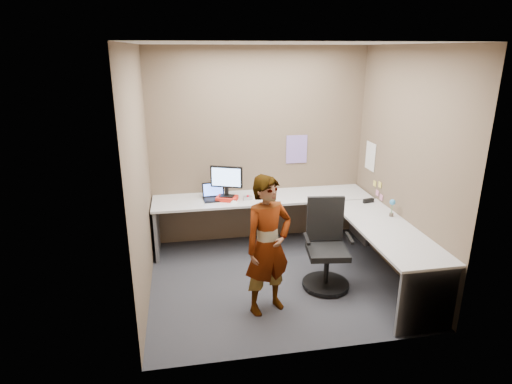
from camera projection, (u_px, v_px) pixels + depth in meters
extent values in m
plane|color=#27282D|center=(278.00, 280.00, 5.16)|extent=(3.00, 3.00, 0.00)
plane|color=brown|center=(258.00, 147.00, 5.94)|extent=(3.00, 0.00, 3.00)
plane|color=brown|center=(405.00, 166.00, 4.98)|extent=(0.00, 2.70, 2.70)
plane|color=brown|center=(140.00, 179.00, 4.48)|extent=(0.00, 2.70, 2.70)
plane|color=white|center=(282.00, 43.00, 4.30)|extent=(3.00, 3.00, 0.00)
cube|color=beige|center=(263.00, 198.00, 5.84)|extent=(2.96, 0.65, 0.03)
cube|color=beige|center=(386.00, 229.00, 4.82)|extent=(0.65, 1.91, 0.03)
cube|color=#59595B|center=(157.00, 230.00, 5.72)|extent=(0.04, 0.60, 0.70)
cube|color=#59595B|center=(360.00, 216.00, 6.20)|extent=(0.04, 0.60, 0.70)
cube|color=#59595B|center=(427.00, 302.00, 4.09)|extent=(0.60, 0.04, 0.70)
cube|color=red|center=(227.00, 198.00, 5.69)|extent=(0.32, 0.28, 0.05)
cube|color=black|center=(227.00, 196.00, 5.68)|extent=(0.21, 0.18, 0.01)
cube|color=black|center=(227.00, 191.00, 5.68)|extent=(0.05, 0.05, 0.11)
cube|color=black|center=(226.00, 177.00, 5.62)|extent=(0.41, 0.19, 0.29)
cube|color=#93BDFF|center=(226.00, 177.00, 5.60)|extent=(0.36, 0.14, 0.24)
cube|color=black|center=(215.00, 199.00, 5.71)|extent=(0.31, 0.24, 0.02)
cube|color=black|center=(213.00, 189.00, 5.77)|extent=(0.30, 0.09, 0.19)
cube|color=#4E75F8|center=(213.00, 189.00, 5.77)|extent=(0.26, 0.07, 0.16)
cube|color=#B7B7BC|center=(248.00, 198.00, 5.72)|extent=(0.12, 0.08, 0.04)
sphere|color=red|center=(248.00, 196.00, 5.70)|extent=(0.04, 0.04, 0.04)
cone|color=white|center=(234.00, 201.00, 5.59)|extent=(0.10, 0.10, 0.06)
cube|color=black|center=(368.00, 201.00, 5.60)|extent=(0.15, 0.07, 0.05)
cylinder|color=brown|center=(391.00, 215.00, 5.15)|extent=(0.05, 0.05, 0.04)
cylinder|color=#338C3F|center=(392.00, 208.00, 5.12)|extent=(0.01, 0.01, 0.14)
sphere|color=#3B92D1|center=(393.00, 202.00, 5.10)|extent=(0.07, 0.07, 0.07)
cube|color=#846BB7|center=(297.00, 149.00, 6.04)|extent=(0.30, 0.01, 0.40)
cube|color=white|center=(370.00, 156.00, 5.85)|extent=(0.01, 0.28, 0.38)
cube|color=#F2E059|center=(380.00, 185.00, 5.62)|extent=(0.01, 0.07, 0.07)
cube|color=pink|center=(377.00, 193.00, 5.71)|extent=(0.01, 0.07, 0.07)
cube|color=pink|center=(381.00, 197.00, 5.60)|extent=(0.01, 0.07, 0.07)
cube|color=#F2E059|center=(375.00, 184.00, 5.77)|extent=(0.01, 0.07, 0.07)
cylinder|color=black|center=(325.00, 284.00, 4.99)|extent=(0.54, 0.54, 0.04)
cylinder|color=black|center=(326.00, 268.00, 4.93)|extent=(0.06, 0.06, 0.39)
cube|color=black|center=(327.00, 252.00, 4.86)|extent=(0.50, 0.50, 0.07)
cube|color=black|center=(325.00, 218.00, 4.96)|extent=(0.43, 0.11, 0.53)
cube|color=black|center=(307.00, 239.00, 4.80)|extent=(0.08, 0.29, 0.03)
cube|color=black|center=(349.00, 238.00, 4.82)|extent=(0.08, 0.29, 0.03)
imported|color=#999399|center=(268.00, 246.00, 4.35)|extent=(0.64, 0.54, 1.49)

